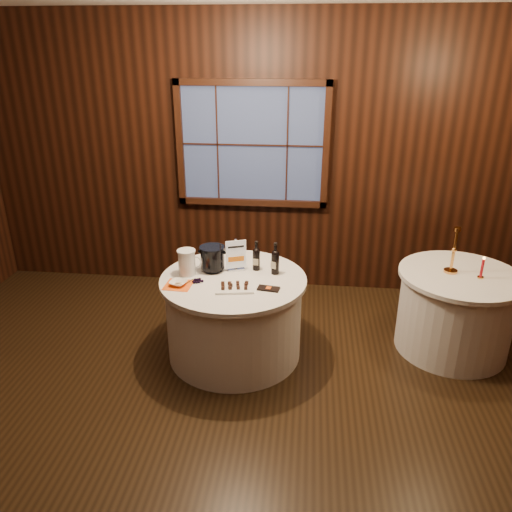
# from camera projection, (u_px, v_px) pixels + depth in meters

# --- Properties ---
(ground) EXTENTS (6.00, 6.00, 0.00)m
(ground) POSITION_uv_depth(u_px,v_px,m) (215.00, 428.00, 3.73)
(ground) COLOR black
(ground) RESTS_ON ground
(back_wall) EXTENTS (6.00, 0.10, 3.00)m
(back_wall) POSITION_uv_depth(u_px,v_px,m) (252.00, 154.00, 5.39)
(back_wall) COLOR black
(back_wall) RESTS_ON ground
(main_table) EXTENTS (1.28, 1.28, 0.77)m
(main_table) POSITION_uv_depth(u_px,v_px,m) (234.00, 316.00, 4.49)
(main_table) COLOR white
(main_table) RESTS_ON ground
(side_table) EXTENTS (1.08, 1.08, 0.77)m
(side_table) POSITION_uv_depth(u_px,v_px,m) (455.00, 311.00, 4.57)
(side_table) COLOR white
(side_table) RESTS_ON ground
(sign_stand) EXTENTS (0.18, 0.14, 0.30)m
(sign_stand) POSITION_uv_depth(u_px,v_px,m) (236.00, 260.00, 4.45)
(sign_stand) COLOR silver
(sign_stand) RESTS_ON main_table
(port_bottle_left) EXTENTS (0.07, 0.07, 0.27)m
(port_bottle_left) POSITION_uv_depth(u_px,v_px,m) (256.00, 257.00, 4.45)
(port_bottle_left) COLOR black
(port_bottle_left) RESTS_ON main_table
(port_bottle_right) EXTENTS (0.07, 0.08, 0.29)m
(port_bottle_right) POSITION_uv_depth(u_px,v_px,m) (275.00, 260.00, 4.37)
(port_bottle_right) COLOR black
(port_bottle_right) RESTS_ON main_table
(ice_bucket) EXTENTS (0.23, 0.23, 0.23)m
(ice_bucket) POSITION_uv_depth(u_px,v_px,m) (212.00, 258.00, 4.43)
(ice_bucket) COLOR black
(ice_bucket) RESTS_ON main_table
(chocolate_plate) EXTENTS (0.35, 0.26, 0.05)m
(chocolate_plate) POSITION_uv_depth(u_px,v_px,m) (234.00, 287.00, 4.14)
(chocolate_plate) COLOR white
(chocolate_plate) RESTS_ON main_table
(chocolate_box) EXTENTS (0.19, 0.12, 0.02)m
(chocolate_box) POSITION_uv_depth(u_px,v_px,m) (269.00, 289.00, 4.13)
(chocolate_box) COLOR black
(chocolate_box) RESTS_ON main_table
(grape_bunch) EXTENTS (0.16, 0.08, 0.04)m
(grape_bunch) POSITION_uv_depth(u_px,v_px,m) (197.00, 281.00, 4.23)
(grape_bunch) COLOR black
(grape_bunch) RESTS_ON main_table
(glass_pitcher) EXTENTS (0.21, 0.16, 0.23)m
(glass_pitcher) POSITION_uv_depth(u_px,v_px,m) (187.00, 262.00, 4.36)
(glass_pitcher) COLOR silver
(glass_pitcher) RESTS_ON main_table
(orange_napkin) EXTENTS (0.24, 0.24, 0.00)m
(orange_napkin) POSITION_uv_depth(u_px,v_px,m) (178.00, 285.00, 4.20)
(orange_napkin) COLOR #F45B14
(orange_napkin) RESTS_ON main_table
(cracker_bowl) EXTENTS (0.17, 0.17, 0.03)m
(cracker_bowl) POSITION_uv_depth(u_px,v_px,m) (178.00, 283.00, 4.19)
(cracker_bowl) COLOR white
(cracker_bowl) RESTS_ON orange_napkin
(brass_candlestick) EXTENTS (0.12, 0.12, 0.42)m
(brass_candlestick) POSITION_uv_depth(u_px,v_px,m) (453.00, 256.00, 4.39)
(brass_candlestick) COLOR gold
(brass_candlestick) RESTS_ON side_table
(red_candle) EXTENTS (0.05, 0.05, 0.20)m
(red_candle) POSITION_uv_depth(u_px,v_px,m) (482.00, 270.00, 4.30)
(red_candle) COLOR gold
(red_candle) RESTS_ON side_table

